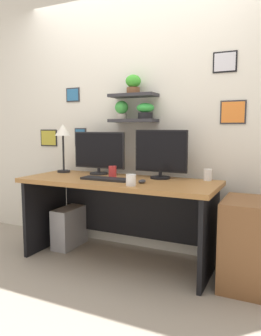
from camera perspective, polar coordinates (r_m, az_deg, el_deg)
name	(u,v)px	position (r m, az deg, el deg)	size (l,w,h in m)	color
ground_plane	(118,261)	(3.09, -2.15, -15.85)	(8.00, 8.00, 0.00)	gray
back_wall_assembly	(138,112)	(3.25, 1.35, 9.67)	(4.40, 0.24, 2.70)	silver
desk	(121,201)	(2.97, -1.69, -5.76)	(1.75, 0.68, 0.75)	#9E6B38
monitor_left	(99,152)	(3.21, -5.52, 2.74)	(0.55, 0.18, 0.41)	black
monitor_right	(161,154)	(2.93, 5.32, 2.50)	(0.49, 0.18, 0.43)	black
keyboard	(106,179)	(2.85, -4.36, -1.92)	(0.44, 0.14, 0.02)	black
computer_mouse	(142,181)	(2.69, 2.04, -2.33)	(0.06, 0.09, 0.03)	#2D2D33
desk_lamp	(63,135)	(3.39, -11.72, 5.67)	(0.16, 0.16, 0.49)	black
coffee_mug	(131,180)	(2.56, 0.08, -2.13)	(0.08, 0.08, 0.09)	white
pen_cup	(208,175)	(2.89, 13.33, -1.16)	(0.07, 0.07, 0.10)	white
water_cup	(113,172)	(2.95, -3.15, -0.72)	(0.07, 0.07, 0.11)	red
drawer_cabinet	(253,244)	(2.68, 20.55, -12.32)	(0.44, 0.50, 0.67)	brown
computer_tower_left	(70,227)	(3.43, -10.59, -10.08)	(0.18, 0.40, 0.40)	#99999E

